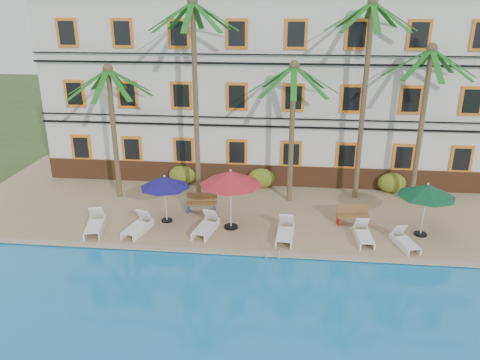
# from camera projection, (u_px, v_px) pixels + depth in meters

# --- Properties ---
(ground) EXTENTS (100.00, 100.00, 0.00)m
(ground) POSITION_uv_depth(u_px,v_px,m) (254.00, 249.00, 20.11)
(ground) COLOR #384C23
(ground) RESTS_ON ground
(pool_deck) EXTENTS (30.00, 12.00, 0.25)m
(pool_deck) POSITION_uv_depth(u_px,v_px,m) (261.00, 201.00, 24.72)
(pool_deck) COLOR tan
(pool_deck) RESTS_ON ground
(pool_coping) EXTENTS (30.00, 0.35, 0.06)m
(pool_coping) POSITION_uv_depth(u_px,v_px,m) (253.00, 253.00, 19.17)
(pool_coping) COLOR tan
(pool_coping) RESTS_ON pool_deck
(hotel_building) EXTENTS (25.40, 6.44, 10.22)m
(hotel_building) POSITION_uv_depth(u_px,v_px,m) (268.00, 86.00, 27.51)
(hotel_building) COLOR silver
(hotel_building) RESTS_ON pool_deck
(palm_a) EXTENTS (4.29, 4.29, 6.94)m
(palm_a) POSITION_uv_depth(u_px,v_px,m) (112.00, 113.00, 23.38)
(palm_a) COLOR brown
(palm_a) RESTS_ON pool_deck
(palm_b) EXTENTS (4.29, 4.29, 9.99)m
(palm_b) POSITION_uv_depth(u_px,v_px,m) (195.00, 78.00, 22.54)
(palm_b) COLOR brown
(palm_b) RESTS_ON pool_deck
(palm_c) EXTENTS (4.29, 4.29, 7.16)m
(palm_c) POSITION_uv_depth(u_px,v_px,m) (292.00, 113.00, 22.82)
(palm_c) COLOR brown
(palm_c) RESTS_ON pool_deck
(palm_d) EXTENTS (4.29, 4.29, 9.99)m
(palm_d) POSITION_uv_depth(u_px,v_px,m) (366.00, 78.00, 22.63)
(palm_d) COLOR brown
(palm_d) RESTS_ON pool_deck
(palm_e) EXTENTS (4.29, 4.29, 7.97)m
(palm_e) POSITION_uv_depth(u_px,v_px,m) (424.00, 104.00, 22.36)
(palm_e) COLOR brown
(palm_e) RESTS_ON pool_deck
(shrub_left) EXTENTS (1.50, 0.90, 1.10)m
(shrub_left) POSITION_uv_depth(u_px,v_px,m) (182.00, 175.00, 26.42)
(shrub_left) COLOR #1E5F1B
(shrub_left) RESTS_ON pool_deck
(shrub_mid) EXTENTS (1.50, 0.90, 1.10)m
(shrub_mid) POSITION_uv_depth(u_px,v_px,m) (261.00, 178.00, 25.98)
(shrub_mid) COLOR #1E5F1B
(shrub_mid) RESTS_ON pool_deck
(shrub_right) EXTENTS (1.50, 0.90, 1.10)m
(shrub_right) POSITION_uv_depth(u_px,v_px,m) (392.00, 183.00, 25.30)
(shrub_right) COLOR #1E5F1B
(shrub_right) RESTS_ON pool_deck
(umbrella_blue) EXTENTS (2.31, 2.31, 2.31)m
(umbrella_blue) POSITION_uv_depth(u_px,v_px,m) (165.00, 182.00, 21.40)
(umbrella_blue) COLOR black
(umbrella_blue) RESTS_ON pool_deck
(umbrella_red) EXTENTS (2.84, 2.84, 2.83)m
(umbrella_red) POSITION_uv_depth(u_px,v_px,m) (231.00, 178.00, 20.59)
(umbrella_red) COLOR black
(umbrella_red) RESTS_ON pool_deck
(umbrella_green) EXTENTS (2.48, 2.48, 2.48)m
(umbrella_green) POSITION_uv_depth(u_px,v_px,m) (427.00, 191.00, 20.03)
(umbrella_green) COLOR black
(umbrella_green) RESTS_ON pool_deck
(lounger_a) EXTENTS (1.12, 2.07, 0.93)m
(lounger_a) POSITION_uv_depth(u_px,v_px,m) (95.00, 224.00, 21.10)
(lounger_a) COLOR white
(lounger_a) RESTS_ON pool_deck
(lounger_b) EXTENTS (1.05, 1.97, 0.88)m
(lounger_b) POSITION_uv_depth(u_px,v_px,m) (138.00, 226.00, 20.95)
(lounger_b) COLOR white
(lounger_b) RESTS_ON pool_deck
(lounger_c) EXTENTS (1.04, 1.99, 0.90)m
(lounger_c) POSITION_uv_depth(u_px,v_px,m) (206.00, 226.00, 20.95)
(lounger_c) COLOR white
(lounger_c) RESTS_ON pool_deck
(lounger_d) EXTENTS (0.83, 2.01, 0.93)m
(lounger_d) POSITION_uv_depth(u_px,v_px,m) (285.00, 232.00, 20.39)
(lounger_d) COLOR white
(lounger_d) RESTS_ON pool_deck
(lounger_e) EXTENTS (0.74, 1.83, 0.85)m
(lounger_e) POSITION_uv_depth(u_px,v_px,m) (364.00, 234.00, 20.21)
(lounger_e) COLOR white
(lounger_e) RESTS_ON pool_deck
(lounger_f) EXTENTS (1.02, 1.75, 0.78)m
(lounger_f) POSITION_uv_depth(u_px,v_px,m) (405.00, 241.00, 19.72)
(lounger_f) COLOR white
(lounger_f) RESTS_ON pool_deck
(bench_left) EXTENTS (1.54, 0.62, 0.93)m
(bench_left) POSITION_uv_depth(u_px,v_px,m) (201.00, 202.00, 23.01)
(bench_left) COLOR olive
(bench_left) RESTS_ON pool_deck
(bench_right) EXTENTS (1.56, 0.71, 0.93)m
(bench_right) POSITION_uv_depth(u_px,v_px,m) (352.00, 214.00, 21.70)
(bench_right) COLOR olive
(bench_right) RESTS_ON pool_deck
(pool_ladder) EXTENTS (0.54, 0.74, 0.74)m
(pool_ladder) POSITION_uv_depth(u_px,v_px,m) (273.00, 256.00, 19.01)
(pool_ladder) COLOR silver
(pool_ladder) RESTS_ON ground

